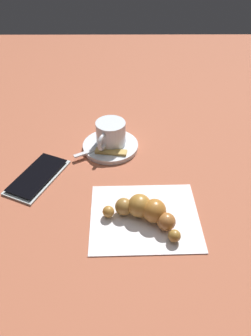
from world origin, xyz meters
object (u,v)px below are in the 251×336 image
(croissant, at_px, (146,211))
(saucer, at_px, (111,146))
(espresso_cup, at_px, (110,133))
(cell_phone, at_px, (38,175))
(teaspoon, at_px, (110,145))
(sugar_packet, at_px, (111,152))
(napkin, at_px, (145,216))

(croissant, bearing_deg, saucer, 17.64)
(saucer, xyz_separation_m, espresso_cup, (0.00, -0.00, 0.03))
(cell_phone, bearing_deg, teaspoon, -56.64)
(sugar_packet, bearing_deg, croissant, -61.36)
(napkin, bearing_deg, croissant, -171.71)
(cell_phone, bearing_deg, croissant, -118.20)
(croissant, bearing_deg, napkin, 8.29)
(croissant, xyz_separation_m, cell_phone, (0.11, 0.21, -0.02))
(saucer, bearing_deg, espresso_cup, -14.30)
(espresso_cup, height_order, napkin, espresso_cup)
(espresso_cup, distance_m, napkin, 0.23)
(cell_phone, bearing_deg, sugar_packet, -65.19)
(cell_phone, bearing_deg, napkin, -117.10)
(teaspoon, xyz_separation_m, sugar_packet, (-0.03, -0.00, 0.00))
(espresso_cup, distance_m, croissant, 0.23)
(espresso_cup, height_order, sugar_packet, espresso_cup)
(napkin, xyz_separation_m, cell_phone, (0.11, 0.21, 0.00))
(teaspoon, height_order, croissant, croissant)
(espresso_cup, relative_size, teaspoon, 0.74)
(espresso_cup, bearing_deg, cell_phone, 125.31)
(espresso_cup, relative_size, sugar_packet, 1.27)
(teaspoon, relative_size, cell_phone, 0.76)
(teaspoon, bearing_deg, napkin, -161.18)
(teaspoon, height_order, napkin, teaspoon)
(sugar_packet, bearing_deg, saucer, 103.03)
(saucer, distance_m, croissant, 0.23)
(saucer, height_order, croissant, croissant)
(saucer, xyz_separation_m, teaspoon, (-0.01, 0.00, 0.01))
(cell_phone, bearing_deg, saucer, -55.35)
(sugar_packet, relative_size, cell_phone, 0.44)
(espresso_cup, height_order, croissant, espresso_cup)
(saucer, height_order, teaspoon, teaspoon)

